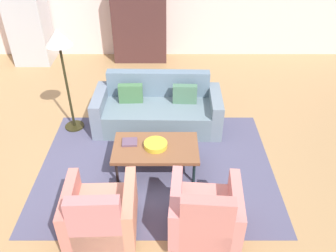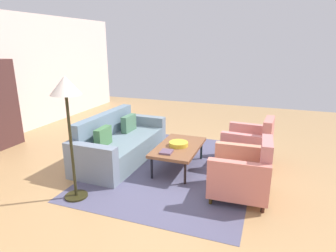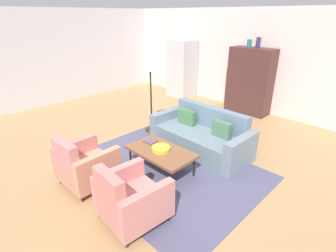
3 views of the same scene
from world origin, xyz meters
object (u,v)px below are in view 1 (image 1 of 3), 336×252
Objects in this scene: couch at (159,109)px; armchair_left at (101,215)px; book_stack at (130,142)px; floor_lamp at (61,47)px; coffee_table at (156,149)px; fruit_bowl at (156,145)px; cabinet at (140,22)px; refrigerator at (30,22)px; armchair_right at (206,216)px.

couch is 2.43m from armchair_left.
armchair_left is 3.91× the size of book_stack.
coffee_table is at bearing -36.64° from floor_lamp.
couch is 2.41× the size of armchair_left.
armchair_left reaches higher than fruit_bowl.
couch is 2.81m from cabinet.
cabinet is 0.97× the size of refrigerator.
book_stack is at bearing 166.93° from fruit_bowl.
floor_lamp is at bearing -108.97° from cabinet.
coffee_table is 1.36× the size of armchair_right.
refrigerator reaches higher than fruit_bowl.
armchair_right is 0.51× the size of floor_lamp.
floor_lamp is at bearing 143.36° from fruit_bowl.
floor_lamp reaches higher than couch.
coffee_table is at bearing 121.38° from armchair_right.
armchair_right is 1.31m from fruit_bowl.
couch is 1.19m from coffee_table.
couch is at bearing 4.72° from floor_lamp.
couch reaches higher than fruit_bowl.
armchair_right is (0.59, -2.35, 0.06)m from couch.
couch is 1.20m from fruit_bowl.
armchair_right is at bearing -52.35° from book_stack.
floor_lamp is (-1.44, 1.07, 1.00)m from fruit_bowl.
refrigerator is 3.14m from floor_lamp.
fruit_bowl is 3.94m from cabinet.
couch is at bearing 73.53° from armchair_left.
floor_lamp is (-1.06, 0.98, 1.02)m from book_stack.
armchair_right is 1.58m from book_stack.
armchair_right is 6.10m from refrigerator.
refrigerator reaches higher than cabinet.
refrigerator is at bearing 112.96° from armchair_left.
armchair_right is at bearing -62.97° from fruit_bowl.
armchair_left is 5.09m from cabinet.
cabinet is at bearing 86.32° from armchair_left.
refrigerator is at bearing 124.58° from book_stack.
floor_lamp is at bearing 137.32° from book_stack.
fruit_bowl is (-0.00, -1.19, 0.16)m from couch.
coffee_table is at bearing 180.00° from fruit_bowl.
armchair_right reaches higher than book_stack.
couch is 1.77× the size of coffee_table.
armchair_right is 3.91× the size of book_stack.
couch is 2.43m from armchair_right.
fruit_bowl reaches higher than book_stack.
couch is 3.96m from refrigerator.
armchair_right is 5.20m from cabinet.
armchair_left is at bearing -69.44° from floor_lamp.
cabinet is (0.13, 5.06, 0.56)m from armchair_left.
armchair_left is at bearing -91.50° from cabinet.
armchair_left is 1.00× the size of armchair_right.
refrigerator reaches higher than floor_lamp.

